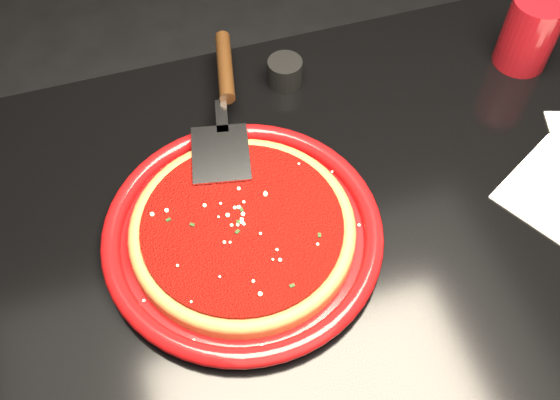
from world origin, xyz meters
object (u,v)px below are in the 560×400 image
object	(u,v)px
plate	(243,232)
ramekin	(285,72)
cup	(530,32)
table	(357,338)
pizza_server	(224,104)

from	to	relation	value
plate	ramekin	distance (m)	0.29
cup	ramekin	world-z (taller)	cup
cup	plate	bearing A→B (deg)	-159.80
cup	ramekin	distance (m)	0.38
table	cup	distance (m)	0.59
pizza_server	ramekin	distance (m)	0.13
plate	cup	size ratio (longest dim) A/B	3.12
table	pizza_server	distance (m)	0.51
plate	cup	xyz separation A→B (m)	(0.51, 0.19, 0.04)
table	ramekin	world-z (taller)	ramekin
plate	ramekin	bearing A→B (deg)	61.56
pizza_server	ramekin	world-z (taller)	pizza_server
cup	table	bearing A→B (deg)	-144.92
table	cup	xyz separation A→B (m)	(0.33, 0.23, 0.43)
pizza_server	table	bearing A→B (deg)	-45.67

